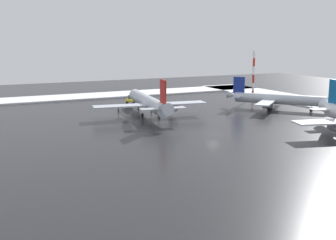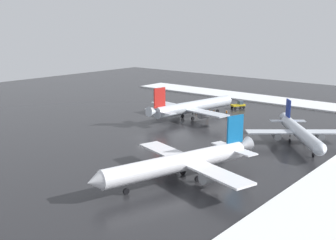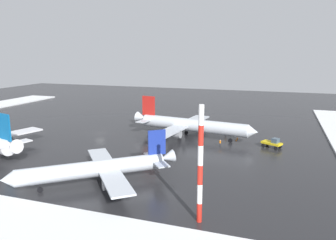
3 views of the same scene
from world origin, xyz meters
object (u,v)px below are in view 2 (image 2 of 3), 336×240
at_px(airplane_distant_tail, 300,133).
at_px(traffic_cone_mid_line, 210,110).
at_px(pushback_tug, 239,105).
at_px(ground_crew_near_tug, 227,113).
at_px(ground_crew_mid_apron, 196,108).
at_px(airplane_parked_starboard, 193,107).
at_px(traffic_cone_near_nose, 214,110).
at_px(airplane_parked_portside, 181,162).
at_px(ground_crew_by_nose_gear, 207,114).

relative_size(airplane_distant_tail, traffic_cone_mid_line, 43.88).
relative_size(pushback_tug, ground_crew_near_tug, 2.98).
bearing_deg(ground_crew_mid_apron, airplane_parked_starboard, -136.99).
distance_m(ground_crew_near_tug, traffic_cone_near_nose, 7.23).
distance_m(airplane_parked_portside, ground_crew_near_tug, 56.24).
relative_size(ground_crew_mid_apron, traffic_cone_mid_line, 3.11).
distance_m(airplane_parked_starboard, traffic_cone_mid_line, 12.80).
bearing_deg(ground_crew_mid_apron, airplane_parked_portside, -133.89).
height_order(pushback_tug, ground_crew_near_tug, pushback_tug).
relative_size(ground_crew_mid_apron, ground_crew_near_tug, 1.00).
bearing_deg(ground_crew_by_nose_gear, airplane_parked_starboard, 170.14).
bearing_deg(traffic_cone_near_nose, airplane_distant_tail, -117.34).
bearing_deg(traffic_cone_mid_line, airplane_parked_starboard, -169.44).
bearing_deg(ground_crew_by_nose_gear, airplane_distant_tail, -85.76).
xyz_separation_m(ground_crew_near_tug, traffic_cone_near_nose, (3.00, 6.54, -0.70)).
distance_m(ground_crew_by_nose_gear, traffic_cone_mid_line, 9.49).
relative_size(airplane_parked_portside, traffic_cone_mid_line, 62.44).
bearing_deg(airplane_parked_portside, ground_crew_near_tug, -140.29).
distance_m(pushback_tug, ground_crew_near_tug, 12.36).
bearing_deg(traffic_cone_mid_line, airplane_parked_portside, -150.25).
height_order(ground_crew_by_nose_gear, traffic_cone_near_nose, ground_crew_by_nose_gear).
distance_m(airplane_parked_portside, airplane_distant_tail, 36.25).
xyz_separation_m(airplane_parked_portside, ground_crew_near_tug, (51.36, 22.78, -2.46)).
distance_m(ground_crew_mid_apron, traffic_cone_mid_line, 4.60).
bearing_deg(airplane_parked_starboard, ground_crew_by_nose_gear, -23.33).
bearing_deg(airplane_distant_tail, ground_crew_mid_apron, -150.48).
relative_size(ground_crew_by_nose_gear, ground_crew_near_tug, 1.00).
height_order(ground_crew_by_nose_gear, traffic_cone_mid_line, ground_crew_by_nose_gear).
bearing_deg(ground_crew_by_nose_gear, pushback_tug, 19.91).
height_order(airplane_parked_starboard, airplane_distant_tail, airplane_parked_starboard).
bearing_deg(traffic_cone_mid_line, ground_crew_near_tug, -110.23).
height_order(airplane_distant_tail, ground_crew_by_nose_gear, airplane_distant_tail).
relative_size(pushback_tug, traffic_cone_mid_line, 9.27).
relative_size(ground_crew_near_tug, traffic_cone_near_nose, 3.11).
bearing_deg(traffic_cone_near_nose, pushback_tug, -21.95).
distance_m(airplane_distant_tail, pushback_tug, 43.00).
bearing_deg(pushback_tug, traffic_cone_near_nose, -174.59).
bearing_deg(airplane_parked_starboard, traffic_cone_near_nose, 10.86).
distance_m(airplane_parked_portside, traffic_cone_near_nose, 61.84).
relative_size(ground_crew_mid_apron, traffic_cone_near_nose, 3.11).
bearing_deg(ground_crew_by_nose_gear, traffic_cone_mid_line, 52.40).
distance_m(ground_crew_by_nose_gear, ground_crew_mid_apron, 8.94).
distance_m(pushback_tug, traffic_cone_mid_line, 10.50).
xyz_separation_m(pushback_tug, traffic_cone_near_nose, (-9.01, 3.63, -1.01)).
bearing_deg(pushback_tug, ground_crew_near_tug, -139.03).
bearing_deg(airplane_distant_tail, airplane_parked_portside, -51.20).
bearing_deg(pushback_tug, traffic_cone_mid_line, 176.12).
relative_size(airplane_distant_tail, traffic_cone_near_nose, 43.88).
xyz_separation_m(airplane_parked_starboard, ground_crew_mid_apron, (8.67, 5.13, -2.45)).
distance_m(ground_crew_by_nose_gear, traffic_cone_near_nose, 8.66).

